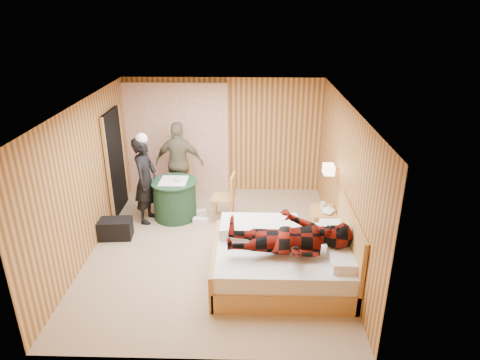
{
  "coord_description": "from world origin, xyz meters",
  "views": [
    {
      "loc": [
        0.59,
        -6.36,
        3.96
      ],
      "look_at": [
        0.41,
        0.53,
        1.05
      ],
      "focal_mm": 32.0,
      "sensor_mm": 36.0,
      "label": 1
    }
  ],
  "objects_px": {
    "man_on_bed": "(290,229)",
    "woman_standing": "(145,180)",
    "wall_lamp": "(329,169)",
    "duffel_bag": "(114,229)",
    "round_table": "(175,199)",
    "chair_far": "(180,178)",
    "man_at_table": "(179,163)",
    "chair_near": "(227,194)",
    "nightstand": "(322,224)",
    "bed": "(285,260)"
  },
  "relations": [
    {
      "from": "round_table",
      "to": "man_at_table",
      "type": "relative_size",
      "value": 0.51
    },
    {
      "from": "round_table",
      "to": "duffel_bag",
      "type": "distance_m",
      "value": 1.29
    },
    {
      "from": "woman_standing",
      "to": "wall_lamp",
      "type": "bearing_deg",
      "value": -90.09
    },
    {
      "from": "chair_far",
      "to": "chair_near",
      "type": "bearing_deg",
      "value": -33.58
    },
    {
      "from": "duffel_bag",
      "to": "man_at_table",
      "type": "distance_m",
      "value": 1.96
    },
    {
      "from": "wall_lamp",
      "to": "man_at_table",
      "type": "relative_size",
      "value": 0.15
    },
    {
      "from": "man_on_bed",
      "to": "woman_standing",
      "type": "bearing_deg",
      "value": 140.89
    },
    {
      "from": "man_at_table",
      "to": "man_on_bed",
      "type": "bearing_deg",
      "value": 129.22
    },
    {
      "from": "chair_near",
      "to": "woman_standing",
      "type": "bearing_deg",
      "value": -80.71
    },
    {
      "from": "nightstand",
      "to": "man_at_table",
      "type": "relative_size",
      "value": 0.33
    },
    {
      "from": "man_at_table",
      "to": "woman_standing",
      "type": "bearing_deg",
      "value": 64.51
    },
    {
      "from": "wall_lamp",
      "to": "duffel_bag",
      "type": "height_order",
      "value": "wall_lamp"
    },
    {
      "from": "chair_far",
      "to": "chair_near",
      "type": "relative_size",
      "value": 0.99
    },
    {
      "from": "wall_lamp",
      "to": "round_table",
      "type": "relative_size",
      "value": 0.3
    },
    {
      "from": "wall_lamp",
      "to": "man_on_bed",
      "type": "distance_m",
      "value": 1.75
    },
    {
      "from": "wall_lamp",
      "to": "bed",
      "type": "distance_m",
      "value": 1.82
    },
    {
      "from": "bed",
      "to": "chair_far",
      "type": "bearing_deg",
      "value": 126.84
    },
    {
      "from": "duffel_bag",
      "to": "man_on_bed",
      "type": "relative_size",
      "value": 0.36
    },
    {
      "from": "nightstand",
      "to": "round_table",
      "type": "relative_size",
      "value": 0.65
    },
    {
      "from": "wall_lamp",
      "to": "man_at_table",
      "type": "xyz_separation_m",
      "value": [
        -2.8,
        1.39,
        -0.44
      ]
    },
    {
      "from": "bed",
      "to": "duffel_bag",
      "type": "xyz_separation_m",
      "value": [
        -2.97,
        1.14,
        -0.15
      ]
    },
    {
      "from": "round_table",
      "to": "man_on_bed",
      "type": "bearing_deg",
      "value": -47.27
    },
    {
      "from": "wall_lamp",
      "to": "duffel_bag",
      "type": "relative_size",
      "value": 0.41
    },
    {
      "from": "duffel_bag",
      "to": "woman_standing",
      "type": "distance_m",
      "value": 1.06
    },
    {
      "from": "bed",
      "to": "woman_standing",
      "type": "relative_size",
      "value": 1.24
    },
    {
      "from": "duffel_bag",
      "to": "man_at_table",
      "type": "bearing_deg",
      "value": 53.15
    },
    {
      "from": "chair_near",
      "to": "duffel_bag",
      "type": "relative_size",
      "value": 1.48
    },
    {
      "from": "man_on_bed",
      "to": "duffel_bag",
      "type": "bearing_deg",
      "value": 155.41
    },
    {
      "from": "bed",
      "to": "chair_far",
      "type": "xyz_separation_m",
      "value": [
        -2.0,
        2.66,
        0.21
      ]
    },
    {
      "from": "chair_near",
      "to": "round_table",
      "type": "bearing_deg",
      "value": -86.96
    },
    {
      "from": "round_table",
      "to": "woman_standing",
      "type": "bearing_deg",
      "value": -164.93
    },
    {
      "from": "man_at_table",
      "to": "duffel_bag",
      "type": "bearing_deg",
      "value": 62.67
    },
    {
      "from": "wall_lamp",
      "to": "duffel_bag",
      "type": "xyz_separation_m",
      "value": [
        -3.77,
        -0.17,
        -1.12
      ]
    },
    {
      "from": "duffel_bag",
      "to": "man_at_table",
      "type": "xyz_separation_m",
      "value": [
        0.97,
        1.56,
        0.68
      ]
    },
    {
      "from": "man_at_table",
      "to": "chair_far",
      "type": "bearing_deg",
      "value": 100.59
    },
    {
      "from": "bed",
      "to": "chair_near",
      "type": "xyz_separation_m",
      "value": [
        -0.97,
        1.9,
        0.22
      ]
    },
    {
      "from": "chair_near",
      "to": "man_on_bed",
      "type": "distance_m",
      "value": 2.4
    },
    {
      "from": "wall_lamp",
      "to": "nightstand",
      "type": "bearing_deg",
      "value": -121.78
    },
    {
      "from": "nightstand",
      "to": "bed",
      "type": "bearing_deg",
      "value": -121.44
    },
    {
      "from": "chair_far",
      "to": "round_table",
      "type": "bearing_deg",
      "value": -87.31
    },
    {
      "from": "round_table",
      "to": "woman_standing",
      "type": "xyz_separation_m",
      "value": [
        -0.51,
        -0.14,
        0.45
      ]
    },
    {
      "from": "woman_standing",
      "to": "chair_far",
      "type": "bearing_deg",
      "value": -22.63
    },
    {
      "from": "man_on_bed",
      "to": "nightstand",
      "type": "bearing_deg",
      "value": 63.59
    },
    {
      "from": "duffel_bag",
      "to": "woman_standing",
      "type": "bearing_deg",
      "value": 50.91
    },
    {
      "from": "bed",
      "to": "man_at_table",
      "type": "distance_m",
      "value": 3.41
    },
    {
      "from": "bed",
      "to": "round_table",
      "type": "bearing_deg",
      "value": 135.47
    },
    {
      "from": "nightstand",
      "to": "man_on_bed",
      "type": "relative_size",
      "value": 0.32
    },
    {
      "from": "chair_far",
      "to": "woman_standing",
      "type": "relative_size",
      "value": 0.55
    },
    {
      "from": "nightstand",
      "to": "chair_near",
      "type": "xyz_separation_m",
      "value": [
        -1.73,
        0.66,
        0.26
      ]
    },
    {
      "from": "woman_standing",
      "to": "man_at_table",
      "type": "relative_size",
      "value": 0.97
    }
  ]
}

